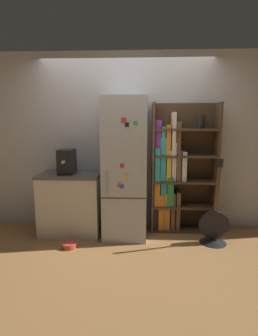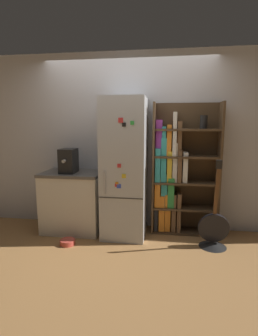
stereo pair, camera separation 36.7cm
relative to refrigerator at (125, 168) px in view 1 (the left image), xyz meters
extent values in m
plane|color=#A87542|center=(0.00, -0.12, -0.96)|extent=(16.00, 16.00, 0.00)
cube|color=silver|center=(0.00, 0.36, 0.34)|extent=(8.00, 0.05, 2.60)
cube|color=silver|center=(0.00, 0.00, 0.00)|extent=(0.59, 0.67, 1.92)
cube|color=#333333|center=(0.00, -0.33, -0.33)|extent=(0.58, 0.01, 0.01)
cube|color=#B2B2B7|center=(-0.21, -0.35, -0.13)|extent=(0.02, 0.02, 0.30)
cube|color=blue|center=(-0.02, -0.34, -0.18)|extent=(0.05, 0.01, 0.05)
cube|color=red|center=(-0.06, -0.34, -0.16)|extent=(0.04, 0.01, 0.04)
cube|color=red|center=(-0.02, -0.34, 0.09)|extent=(0.05, 0.01, 0.05)
cube|color=black|center=(0.05, -0.34, 0.60)|extent=(0.05, 0.01, 0.05)
cube|color=yellow|center=(0.04, -0.34, -0.04)|extent=(0.05, 0.01, 0.05)
cube|color=red|center=(0.01, -0.34, 0.66)|extent=(0.06, 0.01, 0.06)
cube|color=green|center=(0.15, -0.34, 0.62)|extent=(0.05, 0.02, 0.05)
cube|color=orange|center=(-0.05, -0.34, -0.14)|extent=(0.04, 0.01, 0.04)
cube|color=#4C3823|center=(0.39, 0.17, -0.03)|extent=(0.03, 0.32, 1.86)
cube|color=#4C3823|center=(1.29, 0.17, -0.03)|extent=(0.03, 0.32, 1.86)
cube|color=#4C3823|center=(0.84, 0.32, -0.03)|extent=(0.93, 0.03, 1.86)
cube|color=#4C3823|center=(0.84, 0.17, -0.94)|extent=(0.87, 0.29, 0.03)
cube|color=#4C3823|center=(0.84, 0.17, -0.59)|extent=(0.87, 0.29, 0.03)
cube|color=#4C3823|center=(0.84, 0.17, -0.21)|extent=(0.87, 0.29, 0.03)
cube|color=#4C3823|center=(0.84, 0.17, 0.16)|extent=(0.87, 0.29, 0.03)
cube|color=#4C3823|center=(0.84, 0.17, 0.53)|extent=(0.87, 0.29, 0.03)
cube|color=#262628|center=(0.44, 0.16, -0.72)|extent=(0.05, 0.22, 0.43)
cube|color=orange|center=(0.52, 0.17, -0.67)|extent=(0.08, 0.21, 0.53)
cube|color=orange|center=(0.61, 0.18, -0.66)|extent=(0.08, 0.22, 0.55)
cube|color=brown|center=(0.69, 0.17, -0.66)|extent=(0.06, 0.22, 0.55)
cube|color=brown|center=(0.77, 0.17, -0.65)|extent=(0.05, 0.24, 0.57)
cube|color=orange|center=(0.46, 0.17, -0.37)|extent=(0.08, 0.23, 0.41)
cube|color=teal|center=(0.55, 0.18, -0.33)|extent=(0.09, 0.21, 0.49)
cube|color=#338C3F|center=(0.65, 0.17, -0.36)|extent=(0.09, 0.22, 0.43)
cube|color=teal|center=(0.45, 0.17, 0.04)|extent=(0.07, 0.26, 0.48)
cube|color=teal|center=(0.53, 0.17, 0.11)|extent=(0.08, 0.23, 0.62)
cube|color=gold|center=(0.62, 0.17, 0.02)|extent=(0.06, 0.23, 0.44)
cube|color=silver|center=(0.69, 0.18, 0.07)|extent=(0.06, 0.22, 0.55)
cube|color=brown|center=(0.76, 0.17, 0.03)|extent=(0.06, 0.24, 0.45)
cube|color=silver|center=(0.83, 0.17, 0.01)|extent=(0.06, 0.23, 0.42)
cube|color=purple|center=(0.46, 0.18, 0.42)|extent=(0.09, 0.22, 0.49)
cube|color=teal|center=(0.53, 0.17, 0.37)|extent=(0.05, 0.23, 0.40)
cube|color=orange|center=(0.60, 0.17, 0.39)|extent=(0.06, 0.22, 0.43)
cube|color=silver|center=(0.68, 0.18, 0.47)|extent=(0.05, 0.27, 0.60)
cube|color=brown|center=(0.74, 0.18, 0.41)|extent=(0.06, 0.21, 0.47)
cylinder|color=black|center=(1.06, 0.17, 0.64)|extent=(0.10, 0.10, 0.18)
cube|color=silver|center=(-0.78, 0.03, -0.54)|extent=(0.84, 0.60, 0.84)
cube|color=#5B5651|center=(-0.78, 0.03, -0.10)|extent=(0.86, 0.62, 0.04)
cube|color=black|center=(-0.81, -0.02, 0.09)|extent=(0.21, 0.27, 0.34)
cylinder|color=#A5A39E|center=(-0.81, -0.19, 0.11)|extent=(0.04, 0.06, 0.04)
cone|color=black|center=(1.19, -0.24, -0.93)|extent=(0.35, 0.35, 0.06)
cylinder|color=black|center=(1.19, -0.24, -0.70)|extent=(0.39, 0.10, 0.39)
cube|color=brown|center=(1.19, -0.31, -0.21)|extent=(0.04, 0.10, 0.59)
cube|color=black|center=(1.19, -0.36, 0.14)|extent=(0.07, 0.04, 0.11)
cylinder|color=#D84C3F|center=(-0.69, -0.46, -0.93)|extent=(0.20, 0.20, 0.07)
torus|color=#D84C3F|center=(-0.69, -0.46, -0.90)|extent=(0.20, 0.20, 0.01)
camera|label=1|loc=(0.22, -3.58, 0.62)|focal=28.00mm
camera|label=2|loc=(0.59, -3.55, 0.62)|focal=28.00mm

